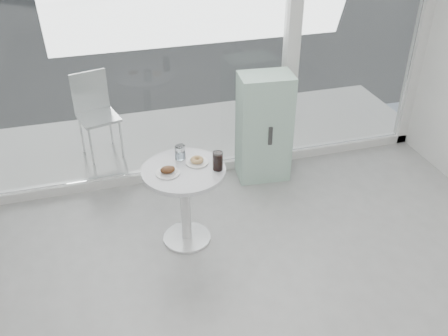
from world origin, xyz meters
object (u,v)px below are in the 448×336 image
object	(u,v)px
patio_chair	(95,109)
plate_fritter	(168,171)
main_table	(185,190)
mint_cabinet	(264,128)
plate_donut	(197,161)
water_tumbler_a	(179,154)
water_tumbler_b	(181,153)
cola_glass	(218,161)

from	to	relation	value
patio_chair	plate_fritter	size ratio (longest dim) A/B	4.67
main_table	mint_cabinet	xyz separation A→B (m)	(1.04, 0.84, 0.04)
plate_donut	water_tumbler_a	xyz separation A→B (m)	(-0.13, 0.11, 0.04)
mint_cabinet	plate_donut	distance (m)	1.21
mint_cabinet	plate_donut	xyz separation A→B (m)	(-0.91, -0.78, 0.20)
main_table	plate_donut	world-z (taller)	plate_donut
main_table	plate_fritter	size ratio (longest dim) A/B	3.77
main_table	water_tumbler_b	bearing A→B (deg)	84.36
water_tumbler_b	cola_glass	xyz separation A→B (m)	(0.26, -0.26, 0.02)
patio_chair	plate_donut	bearing A→B (deg)	-80.33
patio_chair	cola_glass	xyz separation A→B (m)	(0.92, -1.86, 0.26)
main_table	plate_donut	size ratio (longest dim) A/B	3.88
mint_cabinet	plate_fritter	size ratio (longest dim) A/B	5.77
main_table	water_tumbler_a	world-z (taller)	water_tumbler_a
main_table	patio_chair	world-z (taller)	patio_chair
mint_cabinet	patio_chair	size ratio (longest dim) A/B	1.23
water_tumbler_a	water_tumbler_b	size ratio (longest dim) A/B	0.98
plate_fritter	plate_donut	bearing A→B (deg)	19.70
main_table	water_tumbler_b	xyz separation A→B (m)	(0.02, 0.18, 0.28)
plate_fritter	water_tumbler_b	size ratio (longest dim) A/B	1.59
main_table	plate_fritter	distance (m)	0.28
main_table	cola_glass	size ratio (longest dim) A/B	4.65
mint_cabinet	plate_fritter	world-z (taller)	mint_cabinet
patio_chair	water_tumbler_b	world-z (taller)	patio_chair
main_table	mint_cabinet	world-z (taller)	mint_cabinet
mint_cabinet	plate_fritter	distance (m)	1.48
plate_fritter	cola_glass	world-z (taller)	cola_glass
patio_chair	cola_glass	size ratio (longest dim) A/B	5.76
patio_chair	water_tumbler_b	xyz separation A→B (m)	(0.66, -1.60, 0.23)
main_table	plate_donut	bearing A→B (deg)	25.62
plate_fritter	plate_donut	size ratio (longest dim) A/B	1.03
main_table	cola_glass	xyz separation A→B (m)	(0.28, -0.08, 0.30)
plate_fritter	cola_glass	distance (m)	0.42
main_table	patio_chair	distance (m)	1.89
plate_donut	main_table	bearing A→B (deg)	-154.38
plate_fritter	water_tumbler_b	bearing A→B (deg)	53.50
water_tumbler_a	cola_glass	distance (m)	0.38
main_table	plate_donut	distance (m)	0.28
water_tumbler_b	plate_fritter	bearing A→B (deg)	-126.50
patio_chair	cola_glass	world-z (taller)	patio_chair
patio_chair	plate_fritter	distance (m)	1.89
main_table	plate_donut	xyz separation A→B (m)	(0.13, 0.06, 0.24)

